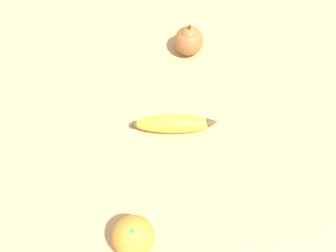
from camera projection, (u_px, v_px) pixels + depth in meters
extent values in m
plane|color=tan|center=(162.00, 128.00, 0.87)|extent=(3.00, 3.00, 0.00)
ellipsoid|color=gold|center=(174.00, 124.00, 0.86)|extent=(0.16, 0.14, 0.04)
cone|color=brown|center=(213.00, 122.00, 0.85)|extent=(0.04, 0.03, 0.03)
sphere|color=brown|center=(135.00, 124.00, 0.86)|extent=(0.02, 0.02, 0.02)
sphere|color=orange|center=(133.00, 236.00, 0.72)|extent=(0.08, 0.08, 0.08)
cylinder|color=#3D8438|center=(131.00, 231.00, 0.68)|extent=(0.01, 0.01, 0.00)
sphere|color=#A36633|center=(189.00, 41.00, 0.95)|extent=(0.07, 0.07, 0.07)
sphere|color=#A36633|center=(189.00, 35.00, 0.94)|extent=(0.04, 0.04, 0.04)
cylinder|color=#4C3319|center=(190.00, 28.00, 0.91)|extent=(0.01, 0.01, 0.02)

